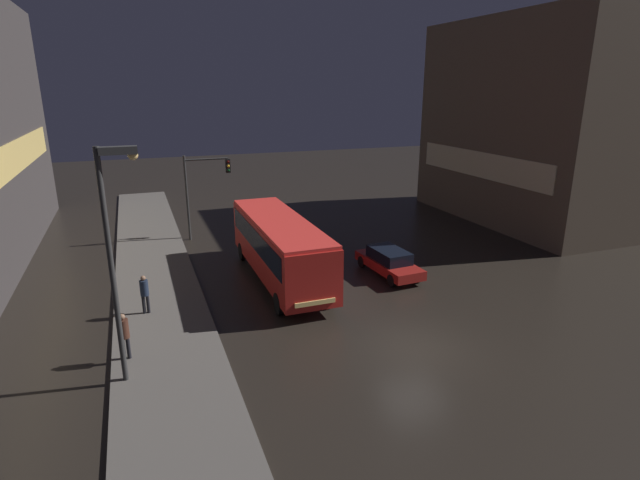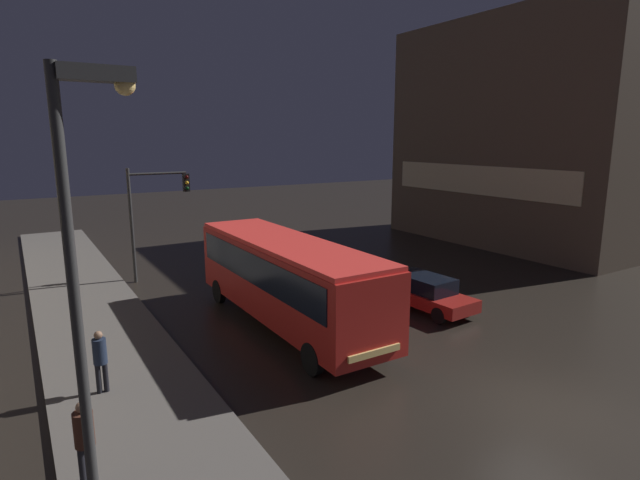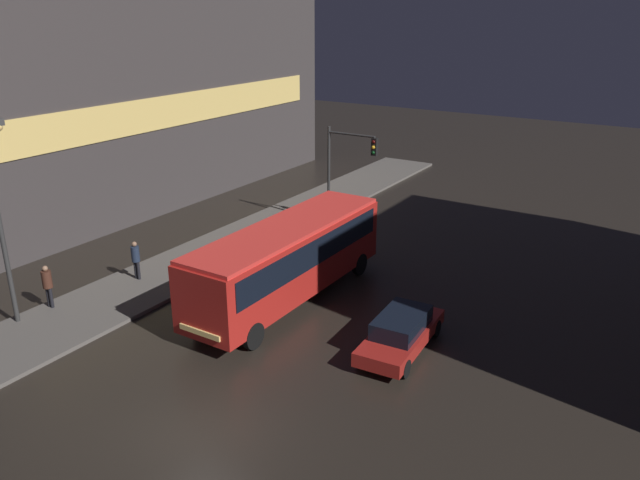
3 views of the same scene
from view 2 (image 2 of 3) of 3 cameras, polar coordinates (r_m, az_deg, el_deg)
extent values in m
plane|color=black|center=(14.92, 23.75, -17.10)|extent=(120.00, 120.00, 0.00)
cube|color=#56514C|center=(18.55, -23.18, -11.07)|extent=(4.00, 48.00, 0.15)
cube|color=brown|center=(36.99, 22.91, 11.03)|extent=(10.00, 16.40, 14.33)
cube|color=beige|center=(33.20, 17.51, 6.56)|extent=(0.24, 13.94, 1.80)
cube|color=#AD1E19|center=(18.50, -3.89, -4.42)|extent=(2.63, 10.64, 2.57)
cube|color=black|center=(18.36, -3.92, -2.81)|extent=(2.69, 9.79, 1.10)
cube|color=red|center=(18.17, -3.95, -0.27)|extent=(2.58, 10.42, 0.16)
cube|color=#F4CC72|center=(14.56, 6.22, -12.70)|extent=(1.82, 0.11, 0.20)
cylinder|color=black|center=(16.44, 6.48, -11.49)|extent=(0.25, 1.00, 1.00)
cylinder|color=black|center=(15.20, -0.88, -13.42)|extent=(0.25, 1.00, 1.00)
cylinder|color=black|center=(22.75, -5.77, -4.90)|extent=(0.25, 1.00, 1.00)
cylinder|color=black|center=(21.86, -11.46, -5.76)|extent=(0.25, 1.00, 1.00)
cube|color=maroon|center=(21.11, 11.67, -6.26)|extent=(1.98, 4.63, 0.50)
cube|color=black|center=(20.95, 11.73, -4.82)|extent=(1.60, 2.58, 0.61)
cylinder|color=black|center=(20.78, 16.29, -7.44)|extent=(0.24, 0.65, 0.64)
cylinder|color=black|center=(19.65, 13.44, -8.40)|extent=(0.24, 0.65, 0.64)
cylinder|color=black|center=(22.74, 10.10, -5.50)|extent=(0.24, 0.65, 0.64)
cylinder|color=black|center=(21.71, 7.21, -6.24)|extent=(0.24, 0.65, 0.64)
cylinder|color=black|center=(11.75, -25.51, -22.31)|extent=(0.14, 0.14, 0.85)
cylinder|color=black|center=(11.76, -24.57, -22.19)|extent=(0.14, 0.14, 0.85)
cylinder|color=#422319|center=(11.35, -25.39, -18.94)|extent=(0.49, 0.49, 0.71)
sphere|color=#8C664C|center=(11.13, -25.61, -16.86)|extent=(0.22, 0.22, 0.22)
cylinder|color=black|center=(15.16, -23.99, -14.27)|extent=(0.14, 0.14, 0.84)
cylinder|color=black|center=(15.17, -23.29, -14.18)|extent=(0.14, 0.14, 0.84)
cylinder|color=#1E283D|center=(14.86, -23.88, -11.55)|extent=(0.42, 0.42, 0.70)
sphere|color=#8C664C|center=(14.69, -24.03, -9.90)|extent=(0.22, 0.22, 0.22)
cylinder|color=#2D2D2D|center=(25.57, -20.72, 1.47)|extent=(0.16, 0.16, 5.55)
cylinder|color=#2D2D2D|center=(25.58, -18.08, 7.24)|extent=(2.75, 0.12, 0.12)
cube|color=black|center=(25.98, -15.06, 6.36)|extent=(0.30, 0.24, 0.90)
sphere|color=#390706|center=(25.82, -15.00, 6.96)|extent=(0.18, 0.18, 0.18)
sphere|color=gold|center=(25.84, -14.97, 6.34)|extent=(0.18, 0.18, 0.18)
sphere|color=black|center=(25.87, -14.93, 5.72)|extent=(0.18, 0.18, 0.18)
cylinder|color=#2D2D2D|center=(8.92, -26.06, -8.14)|extent=(0.18, 0.18, 7.87)
cube|color=#383838|center=(8.59, -24.22, 16.97)|extent=(1.10, 0.36, 0.24)
sphere|color=#F4CC72|center=(8.64, -21.41, 16.14)|extent=(0.32, 0.32, 0.32)
camera|label=1|loc=(8.42, 138.59, 10.81)|focal=28.00mm
camera|label=3|loc=(22.59, 69.97, 15.78)|focal=35.00mm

